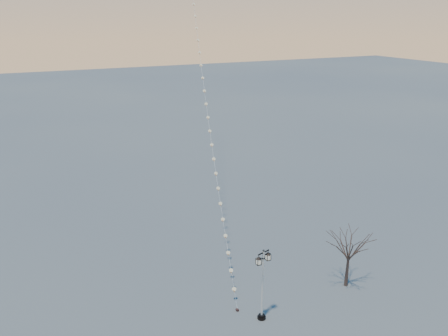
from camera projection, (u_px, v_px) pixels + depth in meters
ground at (264, 319)px, 29.63m from camera, size 300.00×300.00×0.00m
street_lamp at (263, 281)px, 28.83m from camera, size 1.25×0.67×5.05m
bare_tree at (349, 248)px, 32.38m from camera, size 2.67×2.67×4.42m
kite_train at (201, 36)px, 43.39m from camera, size 11.64×38.19×33.90m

